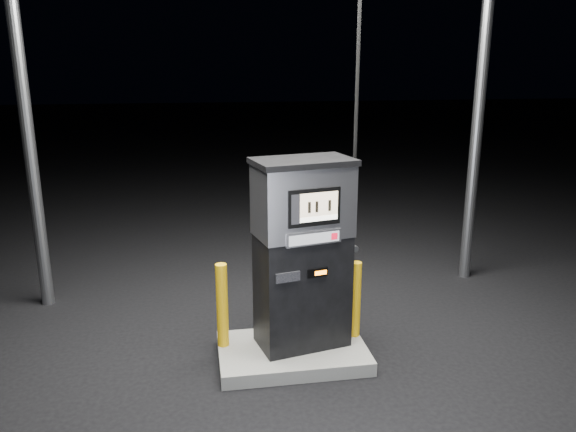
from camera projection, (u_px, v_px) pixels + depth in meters
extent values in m
plane|color=black|center=(292.00, 359.00, 6.15)|extent=(80.00, 80.00, 0.00)
cube|color=slate|center=(292.00, 353.00, 6.13)|extent=(1.60, 1.00, 0.15)
cylinder|color=gray|center=(28.00, 136.00, 6.98)|extent=(0.16, 0.16, 4.50)
cylinder|color=gray|center=(477.00, 127.00, 7.93)|extent=(0.16, 0.16, 4.50)
cube|color=black|center=(302.00, 290.00, 6.05)|extent=(1.04, 0.73, 1.25)
cube|color=#ACACB3|center=(303.00, 200.00, 5.78)|extent=(1.06, 0.76, 0.75)
cube|color=black|center=(303.00, 162.00, 5.68)|extent=(1.11, 0.80, 0.06)
cube|color=black|center=(314.00, 207.00, 5.53)|extent=(0.55, 0.15, 0.38)
cube|color=beige|center=(319.00, 204.00, 5.52)|extent=(0.40, 0.09, 0.24)
cube|color=white|center=(319.00, 218.00, 5.56)|extent=(0.40, 0.09, 0.05)
cube|color=#ACACB3|center=(314.00, 238.00, 5.61)|extent=(0.59, 0.15, 0.14)
cube|color=gray|center=(315.00, 239.00, 5.60)|extent=(0.54, 0.12, 0.10)
cube|color=red|center=(334.00, 236.00, 5.67)|extent=(0.07, 0.02, 0.07)
cube|color=black|center=(318.00, 273.00, 5.73)|extent=(0.22, 0.07, 0.09)
cube|color=orange|center=(321.00, 273.00, 5.73)|extent=(0.13, 0.03, 0.04)
cube|color=black|center=(288.00, 277.00, 5.61)|extent=(0.26, 0.08, 0.10)
cube|color=black|center=(347.00, 247.00, 6.12)|extent=(0.13, 0.20, 0.25)
cylinder|color=gray|center=(351.00, 246.00, 6.14)|extent=(0.11, 0.23, 0.07)
cylinder|color=black|center=(357.00, 91.00, 5.65)|extent=(0.04, 0.04, 3.09)
cylinder|color=yellow|center=(222.00, 305.00, 6.03)|extent=(0.16, 0.16, 0.94)
cylinder|color=yellow|center=(355.00, 299.00, 6.26)|extent=(0.15, 0.15, 0.88)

